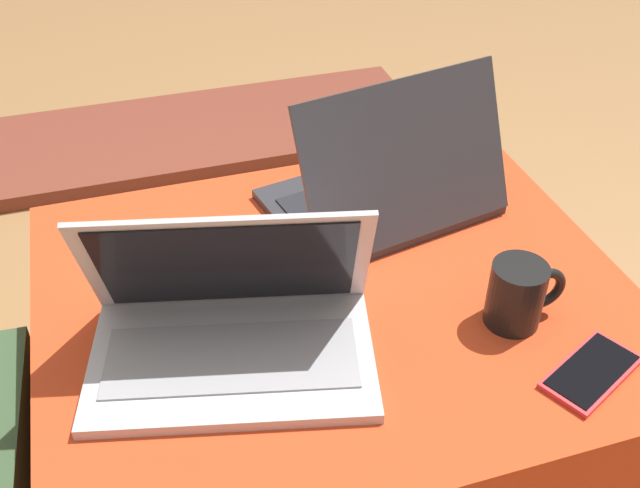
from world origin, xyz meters
TOP-DOWN VIEW (x-y plane):
  - ground_plane at (0.00, 0.00)m, footprint 14.00×14.00m
  - ottoman at (0.00, 0.00)m, footprint 0.86×0.71m
  - laptop_near at (-0.17, -0.07)m, footprint 0.41×0.31m
  - laptop_far at (0.14, 0.16)m, footprint 0.39×0.31m
  - cell_phone at (0.26, -0.25)m, footprint 0.16×0.13m
  - coffee_mug at (0.22, -0.13)m, footprint 0.11×0.08m
  - fireplace_hearth at (0.00, 1.34)m, footprint 1.40×0.50m

SIDE VIEW (x-z plane):
  - ground_plane at x=0.00m, z-range 0.00..0.00m
  - fireplace_hearth at x=0.00m, z-range 0.00..0.04m
  - ottoman at x=0.00m, z-range 0.00..0.48m
  - cell_phone at x=0.26m, z-range 0.47..0.48m
  - laptop_near at x=-0.17m, z-range 0.41..0.63m
  - coffee_mug at x=0.22m, z-range 0.47..0.57m
  - laptop_far at x=0.14m, z-range 0.40..0.65m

